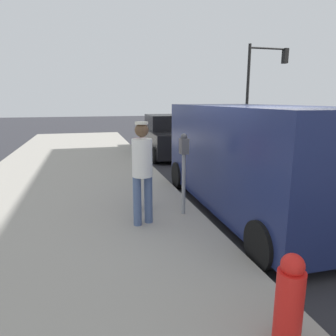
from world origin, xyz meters
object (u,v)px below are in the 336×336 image
at_px(pedestrian_in_red, 142,162).
at_px(parked_sedan_behind, 168,137).
at_px(parking_meter_near, 184,160).
at_px(pedestrian_in_white, 142,167).
at_px(parked_van, 254,157).
at_px(traffic_light_corner, 262,77).
at_px(fire_hydrant, 289,301).

xyz_separation_m(pedestrian_in_red, parked_sedan_behind, (-2.32, -6.74, -0.35)).
xyz_separation_m(parking_meter_near, parked_sedan_behind, (-1.62, -7.18, -0.43)).
distance_m(pedestrian_in_white, parked_van, 2.36).
distance_m(parked_van, traffic_light_corner, 12.50).
height_order(parking_meter_near, pedestrian_in_white, pedestrian_in_white).
bearing_deg(parked_van, pedestrian_in_red, -8.06).
height_order(parking_meter_near, pedestrian_in_red, pedestrian_in_red).
relative_size(pedestrian_in_red, pedestrian_in_white, 0.94).
bearing_deg(pedestrian_in_white, pedestrian_in_red, -99.53).
distance_m(parking_meter_near, traffic_light_corner, 13.43).
xyz_separation_m(pedestrian_in_white, parked_sedan_behind, (-2.44, -7.47, -0.42)).
bearing_deg(pedestrian_in_red, parked_van, 171.94).
bearing_deg(parked_van, pedestrian_in_white, 10.22).
bearing_deg(fire_hydrant, parking_meter_near, -91.73).
bearing_deg(parking_meter_near, parked_van, -175.16).
relative_size(parking_meter_near, parked_van, 0.29).
distance_m(traffic_light_corner, fire_hydrant, 16.32).
height_order(pedestrian_in_red, traffic_light_corner, traffic_light_corner).
xyz_separation_m(parked_sedan_behind, fire_hydrant, (1.72, 10.49, -0.18)).
height_order(pedestrian_in_white, fire_hydrant, pedestrian_in_white).
distance_m(parking_meter_near, pedestrian_in_white, 0.87).
bearing_deg(traffic_light_corner, pedestrian_in_red, 49.77).
relative_size(pedestrian_in_red, fire_hydrant, 1.93).
relative_size(pedestrian_in_white, traffic_light_corner, 0.34).
bearing_deg(pedestrian_in_white, traffic_light_corner, -128.67).
height_order(pedestrian_in_red, fire_hydrant, pedestrian_in_red).
xyz_separation_m(pedestrian_in_red, traffic_light_corner, (-8.60, -10.17, 2.42)).
xyz_separation_m(traffic_light_corner, fire_hydrant, (8.00, 13.92, -2.95)).
distance_m(pedestrian_in_red, pedestrian_in_white, 0.74).
bearing_deg(parked_sedan_behind, traffic_light_corner, -151.39).
xyz_separation_m(parking_meter_near, fire_hydrant, (0.10, 3.31, -0.61)).
height_order(pedestrian_in_white, traffic_light_corner, traffic_light_corner).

